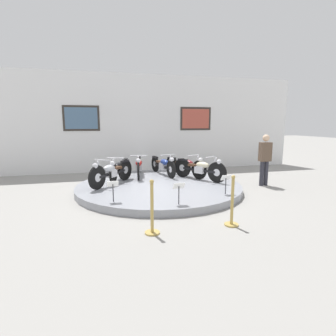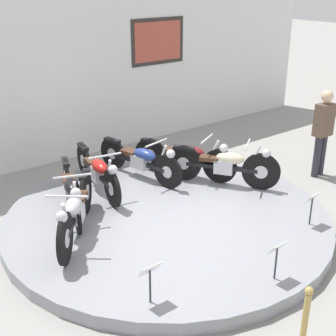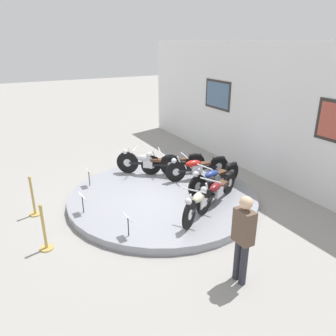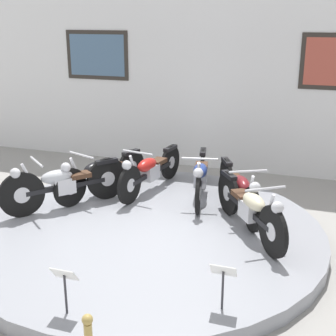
{
  "view_description": "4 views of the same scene",
  "coord_description": "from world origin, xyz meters",
  "px_view_note": "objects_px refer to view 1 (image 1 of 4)",
  "views": [
    {
      "loc": [
        -1.64,
        -7.63,
        2.02
      ],
      "look_at": [
        0.27,
        -0.04,
        0.67
      ],
      "focal_mm": 28.0,
      "sensor_mm": 36.0,
      "label": 1
    },
    {
      "loc": [
        -3.88,
        -5.04,
        3.59
      ],
      "look_at": [
        0.04,
        0.03,
        0.92
      ],
      "focal_mm": 50.0,
      "sensor_mm": 36.0,
      "label": 2
    },
    {
      "loc": [
        6.96,
        -3.63,
        3.99
      ],
      "look_at": [
        0.18,
        0.06,
        0.97
      ],
      "focal_mm": 35.0,
      "sensor_mm": 36.0,
      "label": 3
    },
    {
      "loc": [
        2.22,
        -5.54,
        2.99
      ],
      "look_at": [
        0.21,
        0.37,
        0.95
      ],
      "focal_mm": 50.0,
      "sensor_mm": 36.0,
      "label": 4
    }
  ],
  "objects_px": {
    "motorcycle_silver": "(111,172)",
    "motorcycle_cream": "(200,168)",
    "visitor_standing": "(265,157)",
    "stanchion_post_right_of_entry": "(232,209)",
    "motorcycle_black": "(119,168)",
    "info_placard_front_left": "(113,187)",
    "motorcycle_red": "(139,166)",
    "info_placard_front_centre": "(179,189)",
    "stanchion_post_left_of_entry": "(152,216)",
    "motorcycle_blue": "(163,165)",
    "motorcycle_maroon": "(186,166)",
    "info_placard_front_right": "(226,180)"
  },
  "relations": [
    {
      "from": "motorcycle_silver",
      "to": "motorcycle_cream",
      "type": "bearing_deg",
      "value": -0.07
    },
    {
      "from": "visitor_standing",
      "to": "stanchion_post_right_of_entry",
      "type": "xyz_separation_m",
      "value": [
        -2.63,
        -2.84,
        -0.59
      ]
    },
    {
      "from": "visitor_standing",
      "to": "motorcycle_cream",
      "type": "bearing_deg",
      "value": 166.09
    },
    {
      "from": "motorcycle_black",
      "to": "info_placard_front_left",
      "type": "distance_m",
      "value": 2.48
    },
    {
      "from": "motorcycle_silver",
      "to": "visitor_standing",
      "type": "distance_m",
      "value": 4.88
    },
    {
      "from": "motorcycle_red",
      "to": "stanchion_post_right_of_entry",
      "type": "xyz_separation_m",
      "value": [
        1.24,
        -4.44,
        -0.22
      ]
    },
    {
      "from": "info_placard_front_centre",
      "to": "stanchion_post_right_of_entry",
      "type": "distance_m",
      "value": 1.3
    },
    {
      "from": "motorcycle_black",
      "to": "motorcycle_cream",
      "type": "distance_m",
      "value": 2.62
    },
    {
      "from": "info_placard_front_left",
      "to": "motorcycle_cream",
      "type": "bearing_deg",
      "value": 32.12
    },
    {
      "from": "info_placard_front_centre",
      "to": "visitor_standing",
      "type": "bearing_deg",
      "value": 28.27
    },
    {
      "from": "info_placard_front_left",
      "to": "stanchion_post_left_of_entry",
      "type": "height_order",
      "value": "stanchion_post_left_of_entry"
    },
    {
      "from": "motorcycle_black",
      "to": "info_placard_front_centre",
      "type": "xyz_separation_m",
      "value": [
        1.13,
        -3.02,
        -0.0
      ]
    },
    {
      "from": "motorcycle_silver",
      "to": "motorcycle_blue",
      "type": "relative_size",
      "value": 0.83
    },
    {
      "from": "motorcycle_silver",
      "to": "motorcycle_blue",
      "type": "xyz_separation_m",
      "value": [
        1.84,
        1.09,
        -0.03
      ]
    },
    {
      "from": "motorcycle_cream",
      "to": "visitor_standing",
      "type": "bearing_deg",
      "value": -13.91
    },
    {
      "from": "motorcycle_blue",
      "to": "motorcycle_red",
      "type": "bearing_deg",
      "value": 179.99
    },
    {
      "from": "motorcycle_red",
      "to": "motorcycle_maroon",
      "type": "bearing_deg",
      "value": -14.93
    },
    {
      "from": "motorcycle_maroon",
      "to": "info_placard_front_right",
      "type": "distance_m",
      "value": 2.48
    },
    {
      "from": "info_placard_front_right",
      "to": "visitor_standing",
      "type": "relative_size",
      "value": 0.31
    },
    {
      "from": "motorcycle_red",
      "to": "info_placard_front_right",
      "type": "height_order",
      "value": "motorcycle_red"
    },
    {
      "from": "motorcycle_cream",
      "to": "info_placard_front_right",
      "type": "xyz_separation_m",
      "value": [
        0.03,
        -1.79,
        -0.02
      ]
    },
    {
      "from": "info_placard_front_right",
      "to": "visitor_standing",
      "type": "xyz_separation_m",
      "value": [
        1.99,
        1.28,
        0.38
      ]
    },
    {
      "from": "motorcycle_maroon",
      "to": "stanchion_post_left_of_entry",
      "type": "height_order",
      "value": "stanchion_post_left_of_entry"
    },
    {
      "from": "info_placard_front_left",
      "to": "info_placard_front_centre",
      "type": "xyz_separation_m",
      "value": [
        1.44,
        -0.56,
        0.0
      ]
    },
    {
      "from": "info_placard_front_left",
      "to": "info_placard_front_right",
      "type": "bearing_deg",
      "value": 0.0
    },
    {
      "from": "info_placard_front_centre",
      "to": "info_placard_front_right",
      "type": "bearing_deg",
      "value": 21.33
    },
    {
      "from": "motorcycle_blue",
      "to": "visitor_standing",
      "type": "height_order",
      "value": "visitor_standing"
    },
    {
      "from": "motorcycle_maroon",
      "to": "stanchion_post_left_of_entry",
      "type": "xyz_separation_m",
      "value": [
        -1.94,
        -4.02,
        -0.22
      ]
    },
    {
      "from": "visitor_standing",
      "to": "stanchion_post_left_of_entry",
      "type": "distance_m",
      "value": 5.13
    },
    {
      "from": "motorcycle_blue",
      "to": "motorcycle_maroon",
      "type": "xyz_separation_m",
      "value": [
        0.7,
        -0.42,
        0.01
      ]
    },
    {
      "from": "motorcycle_silver",
      "to": "motorcycle_blue",
      "type": "bearing_deg",
      "value": 30.7
    },
    {
      "from": "motorcycle_red",
      "to": "motorcycle_maroon",
      "type": "distance_m",
      "value": 1.62
    },
    {
      "from": "info_placard_front_left",
      "to": "motorcycle_black",
      "type": "bearing_deg",
      "value": 82.87
    },
    {
      "from": "stanchion_post_right_of_entry",
      "to": "info_placard_front_centre",
      "type": "bearing_deg",
      "value": 128.94
    },
    {
      "from": "stanchion_post_right_of_entry",
      "to": "motorcycle_red",
      "type": "bearing_deg",
      "value": 105.56
    },
    {
      "from": "motorcycle_blue",
      "to": "stanchion_post_right_of_entry",
      "type": "distance_m",
      "value": 4.46
    },
    {
      "from": "motorcycle_red",
      "to": "motorcycle_cream",
      "type": "bearing_deg",
      "value": -30.83
    },
    {
      "from": "stanchion_post_right_of_entry",
      "to": "info_placard_front_left",
      "type": "bearing_deg",
      "value": 145.22
    },
    {
      "from": "motorcycle_silver",
      "to": "motorcycle_maroon",
      "type": "xyz_separation_m",
      "value": [
        2.54,
        0.68,
        -0.02
      ]
    },
    {
      "from": "motorcycle_maroon",
      "to": "visitor_standing",
      "type": "distance_m",
      "value": 2.61
    },
    {
      "from": "motorcycle_blue",
      "to": "info_placard_front_right",
      "type": "distance_m",
      "value": 3.05
    },
    {
      "from": "info_placard_front_left",
      "to": "info_placard_front_centre",
      "type": "height_order",
      "value": "same"
    },
    {
      "from": "motorcycle_black",
      "to": "motorcycle_cream",
      "type": "height_order",
      "value": "motorcycle_cream"
    },
    {
      "from": "stanchion_post_left_of_entry",
      "to": "motorcycle_red",
      "type": "bearing_deg",
      "value": 85.2
    },
    {
      "from": "motorcycle_red",
      "to": "stanchion_post_right_of_entry",
      "type": "bearing_deg",
      "value": -74.44
    },
    {
      "from": "stanchion_post_left_of_entry",
      "to": "stanchion_post_right_of_entry",
      "type": "distance_m",
      "value": 1.61
    },
    {
      "from": "motorcycle_silver",
      "to": "info_placard_front_right",
      "type": "height_order",
      "value": "motorcycle_silver"
    },
    {
      "from": "motorcycle_black",
      "to": "motorcycle_maroon",
      "type": "distance_m",
      "value": 2.26
    },
    {
      "from": "info_placard_front_left",
      "to": "motorcycle_blue",
      "type": "bearing_deg",
      "value": 57.02
    },
    {
      "from": "motorcycle_cream",
      "to": "info_placard_front_right",
      "type": "bearing_deg",
      "value": -89.03
    }
  ]
}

